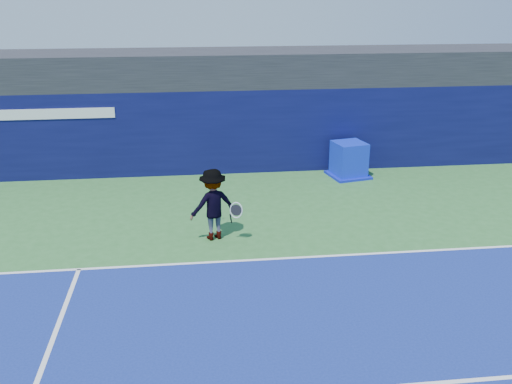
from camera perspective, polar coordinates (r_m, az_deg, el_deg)
The scene contains 7 objects.
ground at distance 11.78m, azimuth 5.32°, elevation -13.15°, with size 80.00×80.00×0.00m, color #316E31.
baseline at distance 14.33m, azimuth 2.87°, elevation -6.64°, with size 24.00×0.10×0.01m, color white.
stadium_band at distance 21.43m, azimuth -0.78°, elevation 12.37°, with size 36.00×3.00×1.20m, color black.
back_wall_assembly at distance 20.84m, azimuth -0.47°, elevation 6.28°, with size 36.00×1.03×3.00m.
equipment_cart at distance 20.50m, azimuth 9.26°, elevation 3.09°, with size 1.54×1.54×1.25m.
tennis_player at distance 15.10m, azimuth -4.32°, elevation -1.25°, with size 1.48×1.08×1.94m.
tennis_ball at distance 15.77m, azimuth -4.68°, elevation 0.71°, with size 0.06×0.06×0.06m.
Camera 1 is at (-2.21, -9.63, 6.41)m, focal length 40.00 mm.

